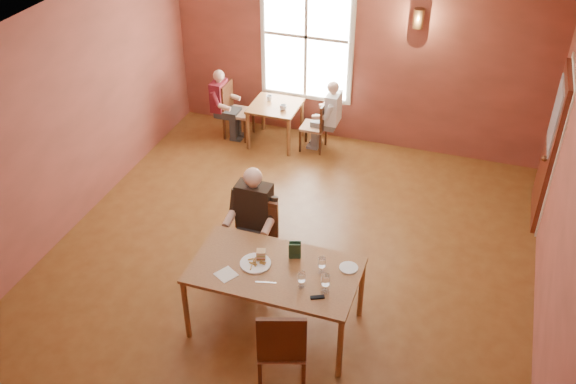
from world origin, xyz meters
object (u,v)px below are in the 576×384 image
(second_table, at_px, (275,124))
(diner_maroon, at_px, (236,105))
(main_table, at_px, (275,298))
(chair_diner_main, at_px, (254,246))
(diner_white, at_px, (315,117))
(chair_empty, at_px, (282,342))
(chair_diner_white, at_px, (313,125))
(diner_main, at_px, (253,236))
(chair_diner_maroon, at_px, (238,111))

(second_table, height_order, diner_maroon, diner_maroon)
(main_table, relative_size, chair_diner_main, 1.72)
(chair_diner_main, xyz_separation_m, diner_white, (-0.21, 3.25, 0.05))
(chair_empty, bearing_deg, main_table, 96.12)
(chair_diner_main, relative_size, diner_maroon, 0.91)
(main_table, xyz_separation_m, diner_maroon, (-2.07, 3.90, 0.15))
(second_table, bearing_deg, chair_diner_white, 0.00)
(diner_main, bearing_deg, main_table, 128.88)
(diner_maroon, bearing_deg, chair_empty, 27.52)
(diner_white, distance_m, chair_diner_maroon, 1.33)
(diner_main, bearing_deg, chair_diner_main, -90.00)
(main_table, bearing_deg, chair_diner_maroon, 117.65)
(chair_diner_maroon, xyz_separation_m, diner_maroon, (-0.03, 0.00, 0.11))
(diner_white, height_order, chair_diner_maroon, diner_white)
(chair_diner_main, relative_size, diner_white, 0.91)
(main_table, distance_m, chair_diner_main, 0.83)
(chair_empty, distance_m, diner_maroon, 5.17)
(main_table, relative_size, chair_diner_maroon, 1.92)
(main_table, xyz_separation_m, diner_white, (-0.71, 3.90, 0.15))
(diner_main, xyz_separation_m, chair_empty, (0.81, -1.30, -0.15))
(diner_white, bearing_deg, diner_main, -176.26)
(diner_main, bearing_deg, second_table, -74.76)
(diner_white, height_order, diner_maroon, diner_white)
(main_table, relative_size, second_table, 2.32)
(chair_diner_maroon, bearing_deg, chair_diner_white, 90.00)
(chair_empty, relative_size, chair_diner_maroon, 1.15)
(chair_diner_maroon, bearing_deg, diner_white, 90.00)
(main_table, xyz_separation_m, chair_diner_white, (-0.74, 3.90, 0.00))
(chair_diner_maroon, bearing_deg, diner_maroon, -90.00)
(second_table, relative_size, chair_diner_maroon, 0.83)
(diner_white, bearing_deg, chair_diner_maroon, 90.00)
(diner_main, bearing_deg, diner_maroon, -64.38)
(main_table, height_order, chair_diner_maroon, chair_diner_maroon)
(chair_empty, distance_m, second_table, 4.89)
(chair_diner_white, relative_size, chair_diner_maroon, 0.90)
(chair_diner_maroon, bearing_deg, diner_main, 25.19)
(chair_empty, distance_m, chair_diner_white, 4.70)
(chair_diner_main, bearing_deg, main_table, 127.57)
(main_table, bearing_deg, chair_diner_white, 100.80)
(diner_main, bearing_deg, chair_diner_maroon, -64.81)
(chair_diner_maroon, distance_m, diner_maroon, 0.11)
(chair_empty, xyz_separation_m, diner_white, (-1.03, 4.58, 0.04))
(diner_white, bearing_deg, chair_empty, -167.36)
(main_table, height_order, chair_diner_main, chair_diner_main)
(chair_diner_main, bearing_deg, chair_diner_white, -85.70)
(chair_diner_white, bearing_deg, chair_empty, -167.00)
(diner_main, distance_m, chair_empty, 1.54)
(chair_empty, xyz_separation_m, chair_diner_white, (-1.06, 4.58, -0.11))
(chair_diner_white, bearing_deg, diner_maroon, 90.00)
(chair_diner_white, height_order, diner_maroon, diner_maroon)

